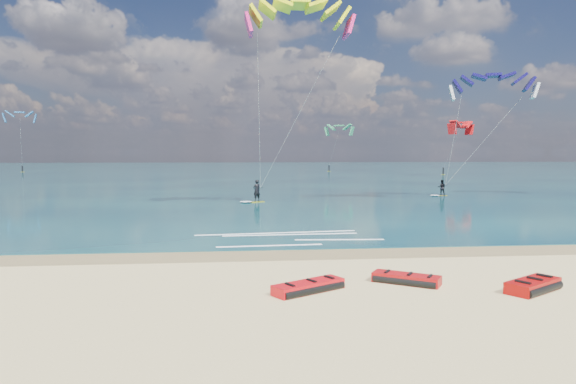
% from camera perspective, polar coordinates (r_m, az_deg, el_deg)
% --- Properties ---
extents(ground, '(320.00, 320.00, 0.00)m').
position_cam_1_polar(ground, '(58.55, -3.96, 0.16)').
color(ground, tan).
rests_on(ground, ground).
extents(wet_sand_strip, '(320.00, 2.40, 0.01)m').
position_cam_1_polar(wet_sand_strip, '(21.86, -1.02, -7.01)').
color(wet_sand_strip, brown).
rests_on(wet_sand_strip, ground).
extents(sea, '(320.00, 200.00, 0.04)m').
position_cam_1_polar(sea, '(122.45, -4.86, 2.38)').
color(sea, '#0A2738').
rests_on(sea, ground).
extents(packed_kite_left, '(2.76, 2.21, 0.37)m').
position_cam_1_polar(packed_kite_left, '(16.30, 2.29, -11.01)').
color(packed_kite_left, red).
rests_on(packed_kite_left, ground).
extents(packed_kite_mid, '(2.54, 2.16, 0.37)m').
position_cam_1_polar(packed_kite_mid, '(17.71, 13.00, -9.87)').
color(packed_kite_mid, '#B30C0E').
rests_on(packed_kite_mid, ground).
extents(packed_kite_right, '(2.56, 2.20, 0.43)m').
position_cam_1_polar(packed_kite_right, '(18.05, 25.55, -9.91)').
color(packed_kite_right, '#A30806').
rests_on(packed_kite_right, ground).
extents(kitesurfer_main, '(9.88, 7.75, 16.83)m').
position_cam_1_polar(kitesurfer_main, '(41.42, -1.15, 10.52)').
color(kitesurfer_main, yellow).
rests_on(kitesurfer_main, sea).
extents(kitesurfer_far, '(9.58, 6.54, 12.86)m').
position_cam_1_polar(kitesurfer_far, '(51.74, 19.44, 6.80)').
color(kitesurfer_far, gold).
rests_on(kitesurfer_far, sea).
extents(shoreline_foam, '(9.46, 4.52, 0.01)m').
position_cam_1_polar(shoreline_foam, '(26.24, 0.25, -4.99)').
color(shoreline_foam, white).
rests_on(shoreline_foam, ground).
extents(distant_kites, '(92.65, 26.63, 12.78)m').
position_cam_1_polar(distant_kites, '(106.52, -4.87, 5.05)').
color(distant_kites, '#379861').
rests_on(distant_kites, ground).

